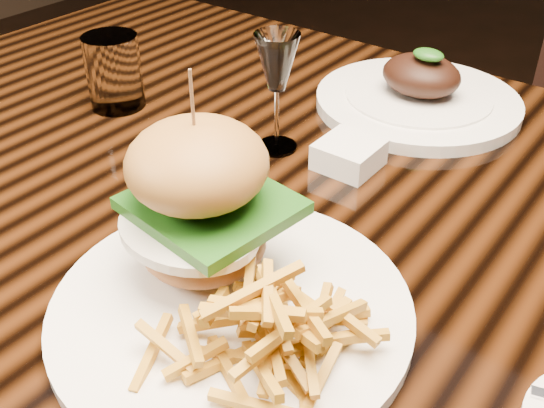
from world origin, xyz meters
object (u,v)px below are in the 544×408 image
Objects in this scene: far_dish at (418,96)px; dining_table at (338,244)px; wine_glass at (277,67)px; burger_plate at (226,263)px.

dining_table is at bearing -82.75° from far_dish.
wine_glass is at bearing -112.92° from far_dish.
burger_plate reaches higher than dining_table.
far_dish is (-0.03, 0.27, 0.09)m from dining_table.
burger_plate reaches higher than wine_glass.
burger_plate is at bearing -85.55° from dining_table.
far_dish is at bearing 67.08° from wine_glass.
burger_plate is at bearing -84.05° from far_dish.
dining_table is 0.27m from burger_plate.
far_dish is at bearing 97.25° from dining_table.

